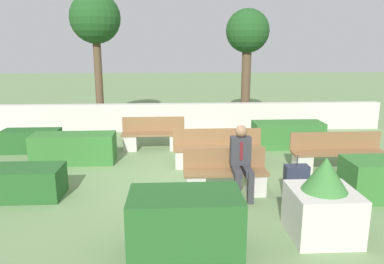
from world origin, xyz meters
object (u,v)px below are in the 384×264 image
Objects in this scene: planter_corner_left at (323,204)px; tree_center_left at (247,35)px; bench_back at (338,156)px; bench_front at (225,178)px; bench_right_side at (153,138)px; tree_leftmost at (95,21)px; bench_left_side at (218,152)px; person_seated_man at (241,158)px; suitcase at (296,181)px.

planter_corner_left is 0.30× the size of tree_center_left.
bench_front is at bearing -148.74° from bench_back.
bench_right_side is 4.91m from tree_leftmost.
bench_right_side is at bearing 162.42° from bench_back.
planter_corner_left is at bearing -78.81° from bench_left_side.
bench_back is at bearing 62.26° from planter_corner_left.
bench_back is (2.74, 1.19, 0.02)m from bench_front.
person_seated_man is 1.10× the size of planter_corner_left.
bench_front is 0.94× the size of bench_right_side.
bench_back is at bearing -18.05° from bench_left_side.
person_seated_man is at bearing -26.03° from bench_front.
tree_center_left is at bearing 78.46° from person_seated_man.
bench_front is 2.11m from planter_corner_left.
person_seated_man is 1.86m from planter_corner_left.
tree_leftmost is at bearing 120.16° from bench_left_side.
bench_back is 2.00m from suitcase.
bench_front is at bearing -99.56° from bench_left_side.
bench_left_side is at bearing 177.34° from bench_back.
bench_right_side is (-1.59, 1.54, -0.02)m from bench_left_side.
suitcase is (1.04, -0.09, -0.45)m from person_seated_man.
tree_center_left is (3.27, 3.78, 2.82)m from bench_right_side.
person_seated_man reaches higher than bench_left_side.
tree_leftmost is (-3.52, 6.32, 3.26)m from bench_front.
person_seated_man is at bearing -62.63° from bench_right_side.
tree_leftmost is at bearing 148.52° from bench_back.
tree_center_left reaches higher than bench_right_side.
bench_left_side is 1.00× the size of bench_back.
tree_leftmost is at bearing -172.59° from tree_center_left.
bench_front is at bearing 125.20° from planter_corner_left.
planter_corner_left reaches higher than suitcase.
bench_back is 2.58× the size of suitcase.
bench_right_side is (-1.53, 3.22, 0.00)m from bench_front.
planter_corner_left is at bearing -59.51° from tree_leftmost.
bench_back is 2.83m from person_seated_man.
person_seated_man is (0.27, -0.13, 0.43)m from bench_front.
tree_center_left is at bearing 76.10° from bench_front.
bench_left_side is 1.55× the size of person_seated_man.
tree_center_left is at bearing 86.59° from planter_corner_left.
planter_corner_left is (-1.53, -2.91, 0.18)m from bench_back.
planter_corner_left is 1.52m from suitcase.
planter_corner_left is at bearing -109.87° from bench_back.
planter_corner_left is (2.75, -4.94, 0.20)m from bench_right_side.
bench_left_side is at bearing 108.71° from planter_corner_left.
bench_back is (2.68, -0.50, 0.00)m from bench_left_side.
bench_right_side is 1.38× the size of planter_corner_left.
suitcase is (1.32, -0.22, -0.01)m from bench_front.
bench_right_side is 3.83m from person_seated_man.
bench_back is 0.47× the size of tree_leftmost.
planter_corner_left is at bearing -59.38° from person_seated_man.
person_seated_man is at bearing -101.54° from tree_center_left.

